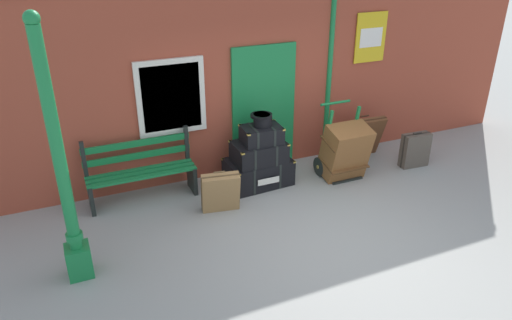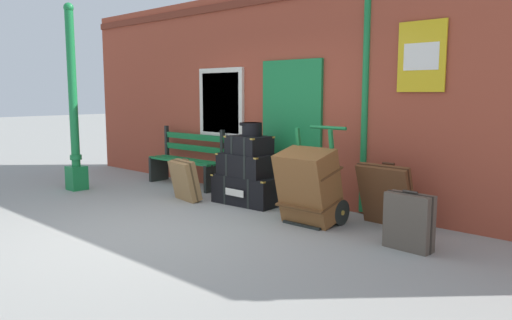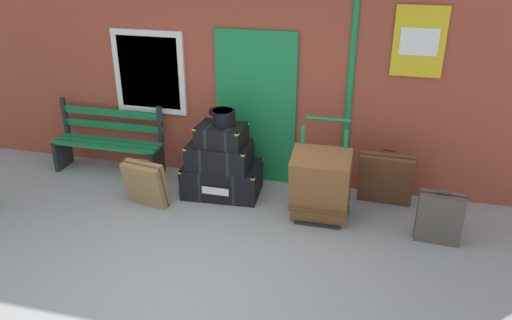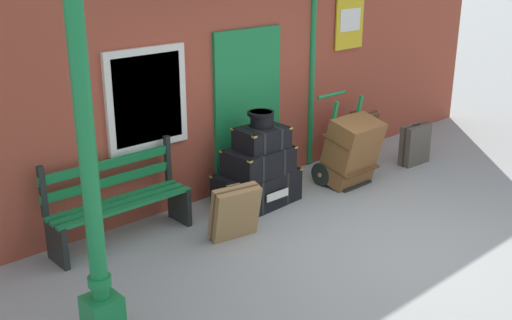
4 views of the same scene
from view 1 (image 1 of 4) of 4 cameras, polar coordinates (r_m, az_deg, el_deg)
name	(u,v)px [view 1 (image 1 of 4)]	position (r m, az deg, el deg)	size (l,w,h in m)	color
ground_plane	(332,243)	(6.51, 9.00, -9.62)	(60.00, 60.00, 0.00)	gray
brick_facade	(254,74)	(7.91, -0.24, 10.08)	(10.40, 0.35, 3.20)	#9E422D
lamp_post	(65,189)	(5.67, -21.60, -3.21)	(0.28, 0.28, 3.06)	#197A3D
platform_bench	(141,172)	(7.41, -13.41, -1.37)	(1.60, 0.43, 1.01)	#197A3D
steamer_trunk_base	(258,172)	(7.73, 0.27, -1.39)	(1.05, 0.71, 0.43)	black
steamer_trunk_middle	(259,152)	(7.53, 0.35, 0.97)	(0.82, 0.57, 0.33)	black
steamer_trunk_top	(262,135)	(7.41, 0.66, 3.01)	(0.63, 0.48, 0.27)	black
round_hatbox	(262,119)	(7.36, 0.75, 4.85)	(0.34, 0.30, 0.19)	black
porters_trolley	(338,159)	(8.13, 9.69, 0.14)	(0.71, 0.57, 1.20)	black
large_brown_trunk	(345,151)	(7.91, 10.47, 1.00)	(0.70, 0.64, 0.96)	brown
suitcase_brown	(415,150)	(8.71, 18.24, 1.13)	(0.51, 0.22, 0.63)	#51473D
suitcase_charcoal	(220,192)	(6.96, -4.21, -3.81)	(0.58, 0.38, 0.64)	olive
suitcase_olive	(364,137)	(8.77, 12.57, 2.65)	(0.70, 0.39, 0.79)	brown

